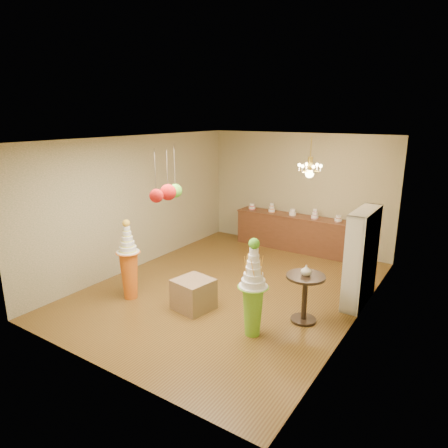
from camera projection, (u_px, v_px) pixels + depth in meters
The scene contains 17 objects.
floor at pixel (231, 288), 8.17m from camera, with size 6.50×6.50×0.00m, color brown.
ceiling at pixel (232, 139), 7.38m from camera, with size 6.50×6.50×0.00m, color white.
wall_back at pixel (298, 191), 10.40m from camera, with size 5.00×0.04×3.00m, color #9A936D.
wall_front at pixel (97, 270), 5.16m from camera, with size 5.00×0.04×3.00m, color #9A936D.
wall_left at pixel (139, 202), 9.10m from camera, with size 0.04×6.50×3.00m, color #9A936D.
wall_right at pixel (362, 239), 6.45m from camera, with size 0.04×6.50×3.00m, color #9A936D.
pedestal_green at pixel (253, 298), 6.30m from camera, with size 0.49×0.49×1.63m.
pedestal_orange at pixel (129, 268), 7.60m from camera, with size 0.56×0.56×1.57m.
burlap_riser at pixel (194, 294), 7.25m from camera, with size 0.62×0.62×0.57m, color olive.
sideboard at pixel (292, 232), 10.44m from camera, with size 3.04×0.54×1.16m.
shelving_unit at pixel (362, 257), 7.34m from camera, with size 0.33×1.20×1.80m.
round_table at pixel (305, 292), 6.74m from camera, with size 0.84×0.84×0.84m.
vase at pixel (306, 270), 6.64m from camera, with size 0.17×0.17×0.18m, color beige.
pom_red_left at pixel (168, 192), 5.83m from camera, with size 0.24×0.24×0.78m.
pom_green_mid at pixel (175, 191), 6.46m from camera, with size 0.22×0.22×0.87m.
pom_red_right at pixel (156, 196), 5.55m from camera, with size 0.19×0.19×0.75m.
chandelier at pixel (310, 171), 8.28m from camera, with size 0.60×0.60×0.85m.
Camera 1 is at (4.01, -6.37, 3.44)m, focal length 32.00 mm.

